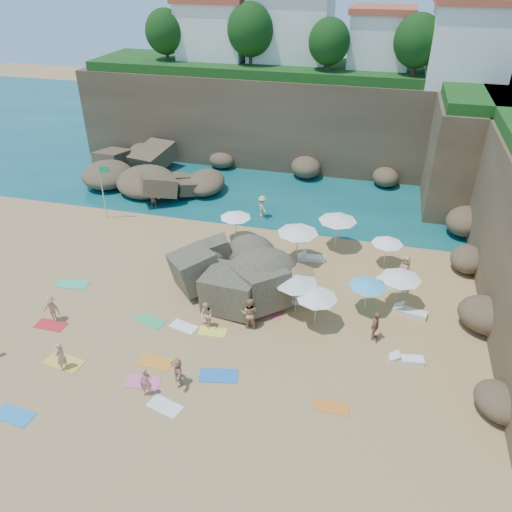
% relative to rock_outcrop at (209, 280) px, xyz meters
% --- Properties ---
extents(ground, '(120.00, 120.00, 0.00)m').
position_rel_rock_outcrop_xyz_m(ground, '(0.91, -2.63, 0.00)').
color(ground, tan).
rests_on(ground, ground).
extents(seawater, '(120.00, 120.00, 0.00)m').
position_rel_rock_outcrop_xyz_m(seawater, '(0.91, 27.37, 0.00)').
color(seawater, '#0C4751').
rests_on(seawater, ground).
extents(cliff_back, '(44.00, 8.00, 8.00)m').
position_rel_rock_outcrop_xyz_m(cliff_back, '(2.91, 22.37, 4.00)').
color(cliff_back, brown).
rests_on(cliff_back, ground).
extents(cliff_corner, '(10.00, 12.00, 8.00)m').
position_rel_rock_outcrop_xyz_m(cliff_corner, '(17.91, 17.37, 4.00)').
color(cliff_corner, brown).
rests_on(cliff_corner, ground).
extents(rock_promontory, '(12.00, 7.00, 2.00)m').
position_rel_rock_outcrop_xyz_m(rock_promontory, '(-10.09, 13.37, 0.00)').
color(rock_promontory, brown).
rests_on(rock_promontory, ground).
extents(clifftop_buildings, '(28.48, 9.48, 7.00)m').
position_rel_rock_outcrop_xyz_m(clifftop_buildings, '(3.87, 23.16, 11.24)').
color(clifftop_buildings, white).
rests_on(clifftop_buildings, cliff_back).
extents(clifftop_trees, '(35.60, 23.82, 4.40)m').
position_rel_rock_outcrop_xyz_m(clifftop_trees, '(5.68, 16.89, 11.26)').
color(clifftop_trees, '#11380F').
rests_on(clifftop_trees, ground).
extents(marina_masts, '(3.10, 0.10, 6.00)m').
position_rel_rock_outcrop_xyz_m(marina_masts, '(-15.59, 27.37, 3.00)').
color(marina_masts, white).
rests_on(marina_masts, ground).
extents(rock_outcrop, '(8.82, 7.57, 3.00)m').
position_rel_rock_outcrop_xyz_m(rock_outcrop, '(0.00, 0.00, 0.00)').
color(rock_outcrop, '#685F47').
rests_on(rock_outcrop, ground).
extents(flag_pole, '(0.85, 0.20, 4.35)m').
position_rel_rock_outcrop_xyz_m(flag_pole, '(-10.17, 5.98, 2.78)').
color(flag_pole, silver).
rests_on(flag_pole, ground).
extents(parasol_0, '(2.58, 2.58, 2.44)m').
position_rel_rock_outcrop_xyz_m(parasol_0, '(7.06, 6.05, 2.24)').
color(parasol_0, silver).
rests_on(parasol_0, ground).
extents(parasol_1, '(2.01, 2.01, 1.90)m').
position_rel_rock_outcrop_xyz_m(parasol_1, '(10.40, 4.59, 1.74)').
color(parasol_1, silver).
rests_on(parasol_1, ground).
extents(parasol_2, '(2.64, 2.64, 2.50)m').
position_rel_rock_outcrop_xyz_m(parasol_2, '(4.80, 3.65, 2.29)').
color(parasol_2, silver).
rests_on(parasol_2, ground).
extents(parasol_5, '(2.16, 2.16, 2.04)m').
position_rel_rock_outcrop_xyz_m(parasol_5, '(0.13, 5.41, 1.87)').
color(parasol_5, silver).
rests_on(parasol_5, ground).
extents(parasol_6, '(2.37, 2.37, 2.24)m').
position_rel_rock_outcrop_xyz_m(parasol_6, '(5.47, -0.71, 2.06)').
color(parasol_6, silver).
rests_on(parasol_6, ground).
extents(parasol_7, '(2.31, 2.31, 2.18)m').
position_rel_rock_outcrop_xyz_m(parasol_7, '(11.25, 0.34, 2.00)').
color(parasol_7, silver).
rests_on(parasol_7, ground).
extents(parasol_8, '(2.24, 2.24, 2.12)m').
position_rel_rock_outcrop_xyz_m(parasol_8, '(6.99, -2.57, 1.94)').
color(parasol_8, silver).
rests_on(parasol_8, ground).
extents(parasol_9, '(2.40, 2.40, 2.27)m').
position_rel_rock_outcrop_xyz_m(parasol_9, '(5.74, -1.71, 2.08)').
color(parasol_9, silver).
rests_on(parasol_9, ground).
extents(parasol_10, '(2.10, 2.10, 1.98)m').
position_rel_rock_outcrop_xyz_m(parasol_10, '(9.52, -0.61, 1.82)').
color(parasol_10, silver).
rests_on(parasol_10, ground).
extents(lounger_0, '(2.03, 0.91, 0.30)m').
position_rel_rock_outcrop_xyz_m(lounger_0, '(1.60, 1.82, 0.15)').
color(lounger_0, white).
rests_on(lounger_0, ground).
extents(lounger_1, '(1.88, 0.91, 0.28)m').
position_rel_rock_outcrop_xyz_m(lounger_1, '(5.74, 3.95, 0.14)').
color(lounger_1, white).
rests_on(lounger_1, ground).
extents(lounger_2, '(2.06, 0.96, 0.31)m').
position_rel_rock_outcrop_xyz_m(lounger_2, '(10.93, 2.15, 0.15)').
color(lounger_2, white).
rests_on(lounger_2, ground).
extents(lounger_3, '(1.89, 1.00, 0.28)m').
position_rel_rock_outcrop_xyz_m(lounger_3, '(5.40, -0.92, 0.14)').
color(lounger_3, white).
rests_on(lounger_3, ground).
extents(lounger_4, '(1.94, 1.00, 0.29)m').
position_rel_rock_outcrop_xyz_m(lounger_4, '(12.01, -0.35, 0.14)').
color(lounger_4, silver).
rests_on(lounger_4, ground).
extents(lounger_5, '(1.74, 0.81, 0.26)m').
position_rel_rock_outcrop_xyz_m(lounger_5, '(11.85, -4.32, 0.13)').
color(lounger_5, white).
rests_on(lounger_5, ground).
extents(towel_0, '(1.82, 1.04, 0.03)m').
position_rel_rock_outcrop_xyz_m(towel_0, '(-4.80, -12.15, 0.02)').
color(towel_0, '#2581C8').
rests_on(towel_0, ground).
extents(towel_1, '(1.73, 1.05, 0.03)m').
position_rel_rock_outcrop_xyz_m(towel_1, '(-0.20, -8.91, 0.01)').
color(towel_1, '#E75A9A').
rests_on(towel_1, ground).
extents(towel_2, '(1.81, 0.95, 0.03)m').
position_rel_rock_outcrop_xyz_m(towel_2, '(-0.21, -7.53, 0.02)').
color(towel_2, orange).
rests_on(towel_2, ground).
extents(towel_3, '(2.01, 1.15, 0.03)m').
position_rel_rock_outcrop_xyz_m(towel_3, '(-7.94, -2.54, 0.02)').
color(towel_3, '#35BA74').
rests_on(towel_3, ground).
extents(towel_4, '(2.04, 1.20, 0.03)m').
position_rel_rock_outcrop_xyz_m(towel_4, '(-4.58, -8.67, 0.02)').
color(towel_4, gold).
rests_on(towel_4, ground).
extents(towel_5, '(1.64, 1.09, 0.03)m').
position_rel_rock_outcrop_xyz_m(towel_5, '(0.14, -4.59, 0.01)').
color(towel_5, white).
rests_on(towel_5, ground).
extents(towel_7, '(1.69, 0.86, 0.03)m').
position_rel_rock_outcrop_xyz_m(towel_7, '(-6.92, -6.31, 0.01)').
color(towel_7, red).
rests_on(towel_7, ground).
extents(towel_8, '(2.01, 1.29, 0.03)m').
position_rel_rock_outcrop_xyz_m(towel_8, '(3.13, -7.60, 0.02)').
color(towel_8, '#2269B7').
rests_on(towel_8, ground).
extents(towel_9, '(1.60, 0.91, 0.03)m').
position_rel_rock_outcrop_xyz_m(towel_9, '(4.33, -2.24, 0.01)').
color(towel_9, '#D65365').
rests_on(towel_9, ground).
extents(towel_10, '(1.62, 0.85, 0.03)m').
position_rel_rock_outcrop_xyz_m(towel_10, '(8.62, -8.13, 0.01)').
color(towel_10, orange).
rests_on(towel_10, ground).
extents(towel_11, '(1.83, 1.26, 0.03)m').
position_rel_rock_outcrop_xyz_m(towel_11, '(-1.82, -4.59, 0.01)').
color(towel_11, '#31AC65').
rests_on(towel_11, ground).
extents(towel_12, '(1.54, 0.86, 0.03)m').
position_rel_rock_outcrop_xyz_m(towel_12, '(1.80, -4.60, 0.01)').
color(towel_12, '#F2F841').
rests_on(towel_12, ground).
extents(towel_13, '(1.73, 1.18, 0.03)m').
position_rel_rock_outcrop_xyz_m(towel_13, '(1.39, -10.00, 0.01)').
color(towel_13, white).
rests_on(towel_13, ground).
extents(person_stand_1, '(0.95, 0.76, 1.88)m').
position_rel_rock_outcrop_xyz_m(person_stand_1, '(3.60, -3.67, 0.94)').
color(person_stand_1, tan).
rests_on(person_stand_1, ground).
extents(person_stand_2, '(1.03, 1.19, 1.74)m').
position_rel_rock_outcrop_xyz_m(person_stand_2, '(1.10, 9.19, 0.87)').
color(person_stand_2, '#DCB37D').
rests_on(person_stand_2, ground).
extents(person_stand_3, '(0.59, 1.05, 1.68)m').
position_rel_rock_outcrop_xyz_m(person_stand_3, '(10.17, -2.98, 0.84)').
color(person_stand_3, '#A56052').
rests_on(person_stand_3, ground).
extents(person_stand_4, '(0.98, 0.83, 1.76)m').
position_rel_rock_outcrop_xyz_m(person_stand_4, '(11.63, 2.96, 0.88)').
color(person_stand_4, tan).
rests_on(person_stand_4, ground).
extents(person_stand_5, '(1.57, 0.69, 1.64)m').
position_rel_rock_outcrop_xyz_m(person_stand_5, '(-7.73, 8.78, 0.82)').
color(person_stand_5, '#AA6D55').
rests_on(person_stand_5, ground).
extents(person_stand_6, '(0.43, 0.61, 1.60)m').
position_rel_rock_outcrop_xyz_m(person_stand_6, '(-4.35, -9.04, 0.80)').
color(person_stand_6, tan).
rests_on(person_stand_6, ground).
extents(person_lie_0, '(1.02, 1.57, 0.42)m').
position_rel_rock_outcrop_xyz_m(person_lie_0, '(-6.97, -5.92, 0.21)').
color(person_lie_0, tan).
rests_on(person_lie_0, ground).
extents(person_lie_3, '(2.00, 1.98, 0.39)m').
position_rel_rock_outcrop_xyz_m(person_lie_3, '(1.48, -8.54, 0.20)').
color(person_lie_3, tan).
rests_on(person_lie_3, ground).
extents(person_lie_4, '(1.04, 1.58, 0.36)m').
position_rel_rock_outcrop_xyz_m(person_lie_4, '(0.36, -9.54, 0.18)').
color(person_lie_4, '#BC725E').
rests_on(person_lie_4, ground).
extents(person_lie_5, '(1.52, 1.69, 0.59)m').
position_rel_rock_outcrop_xyz_m(person_lie_5, '(1.39, -4.29, 0.29)').
color(person_lie_5, '#E5B682').
rests_on(person_lie_5, ground).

